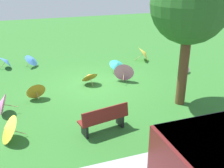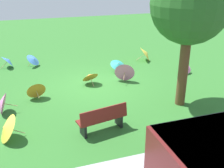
# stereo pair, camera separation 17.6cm
# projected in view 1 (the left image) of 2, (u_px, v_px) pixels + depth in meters

# --- Properties ---
(ground) EXTENTS (40.00, 40.00, 0.00)m
(ground) POSITION_uv_depth(u_px,v_px,m) (96.00, 85.00, 12.18)
(ground) COLOR #2D6B28
(park_bench) EXTENTS (1.66, 0.77, 0.90)m
(park_bench) POSITION_uv_depth(u_px,v_px,m) (104.00, 119.00, 8.47)
(park_bench) COLOR maroon
(park_bench) RESTS_ON ground
(shade_tree) EXTENTS (2.73, 2.73, 5.10)m
(shade_tree) POSITION_uv_depth(u_px,v_px,m) (190.00, 5.00, 9.08)
(shade_tree) COLOR brown
(shade_tree) RESTS_ON ground
(parasol_blue_1) EXTENTS (0.91, 0.95, 0.70)m
(parasol_blue_1) POSITION_uv_depth(u_px,v_px,m) (32.00, 60.00, 14.32)
(parasol_blue_1) COLOR tan
(parasol_blue_1) RESTS_ON ground
(parasol_yellow_0) EXTENTS (0.92, 0.99, 0.84)m
(parasol_yellow_0) POSITION_uv_depth(u_px,v_px,m) (7.00, 129.00, 7.99)
(parasol_yellow_0) COLOR tan
(parasol_yellow_0) RESTS_ON ground
(parasol_pink_0) EXTENTS (0.79, 0.84, 0.81)m
(parasol_pink_0) POSITION_uv_depth(u_px,v_px,m) (1.00, 104.00, 9.53)
(parasol_pink_0) COLOR tan
(parasol_pink_0) RESTS_ON ground
(parasol_blue_2) EXTENTS (0.87, 0.95, 0.75)m
(parasol_blue_2) POSITION_uv_depth(u_px,v_px,m) (6.00, 61.00, 14.17)
(parasol_blue_2) COLOR tan
(parasol_blue_2) RESTS_ON ground
(parasol_orange_0) EXTENTS (0.83, 0.72, 0.76)m
(parasol_orange_0) POSITION_uv_depth(u_px,v_px,m) (35.00, 90.00, 10.72)
(parasol_orange_0) COLOR tan
(parasol_orange_0) RESTS_ON ground
(parasol_pink_1) EXTENTS (0.78, 0.72, 0.63)m
(parasol_pink_1) POSITION_uv_depth(u_px,v_px,m) (185.00, 67.00, 13.43)
(parasol_pink_1) COLOR tan
(parasol_pink_1) RESTS_ON ground
(parasol_yellow_1) EXTENTS (1.01, 1.08, 0.87)m
(parasol_yellow_1) POSITION_uv_depth(u_px,v_px,m) (144.00, 53.00, 15.38)
(parasol_yellow_1) COLOR tan
(parasol_yellow_1) RESTS_ON ground
(parasol_teal_1) EXTENTS (0.93, 0.91, 0.67)m
(parasol_teal_1) POSITION_uv_depth(u_px,v_px,m) (117.00, 64.00, 13.59)
(parasol_teal_1) COLOR tan
(parasol_teal_1) RESTS_ON ground
(parasol_pink_2) EXTENTS (1.03, 0.97, 0.94)m
(parasol_pink_2) POSITION_uv_depth(u_px,v_px,m) (124.00, 71.00, 12.49)
(parasol_pink_2) COLOR tan
(parasol_pink_2) RESTS_ON ground
(parasol_orange_1) EXTENTS (0.88, 0.81, 0.70)m
(parasol_orange_1) POSITION_uv_depth(u_px,v_px,m) (89.00, 76.00, 12.12)
(parasol_orange_1) COLOR tan
(parasol_orange_1) RESTS_ON ground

